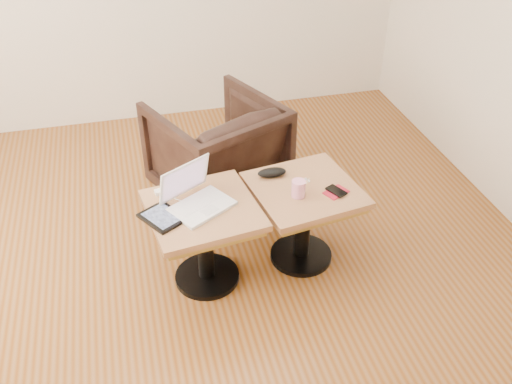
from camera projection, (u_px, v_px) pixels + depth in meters
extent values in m
cube|color=brown|center=(184.00, 290.00, 3.35)|extent=(4.50, 4.50, 0.01)
cylinder|color=black|center=(207.00, 276.00, 3.42)|extent=(0.38, 0.38, 0.03)
cylinder|color=black|center=(205.00, 245.00, 3.28)|extent=(0.10, 0.10, 0.46)
cube|color=olive|center=(203.00, 216.00, 3.15)|extent=(0.61, 0.61, 0.04)
cube|color=brown|center=(203.00, 210.00, 3.13)|extent=(0.66, 0.66, 0.04)
cylinder|color=black|center=(301.00, 255.00, 3.57)|extent=(0.38, 0.38, 0.03)
cylinder|color=black|center=(303.00, 224.00, 3.43)|extent=(0.10, 0.10, 0.46)
cube|color=olive|center=(304.00, 196.00, 3.31)|extent=(0.62, 0.62, 0.04)
cube|color=brown|center=(305.00, 190.00, 3.29)|extent=(0.67, 0.67, 0.04)
cube|color=white|center=(202.00, 207.00, 3.11)|extent=(0.40, 0.36, 0.02)
cube|color=silver|center=(198.00, 203.00, 3.12)|extent=(0.29, 0.23, 0.00)
cube|color=silver|center=(209.00, 210.00, 3.07)|extent=(0.11, 0.10, 0.00)
cube|color=white|center=(184.00, 179.00, 3.12)|extent=(0.31, 0.21, 0.22)
cube|color=maroon|center=(184.00, 179.00, 3.12)|extent=(0.27, 0.18, 0.18)
cube|color=black|center=(163.00, 217.00, 3.03)|extent=(0.27, 0.29, 0.02)
cube|color=#191E38|center=(162.00, 216.00, 3.03)|extent=(0.22, 0.24, 0.00)
cube|color=white|center=(158.00, 192.00, 3.22)|extent=(0.05, 0.05, 0.02)
ellipsoid|color=black|center=(272.00, 172.00, 3.35)|extent=(0.18, 0.08, 0.05)
cylinder|color=#DE347E|center=(298.00, 189.00, 3.18)|extent=(0.09, 0.09, 0.10)
sphere|color=white|center=(303.00, 181.00, 3.32)|extent=(0.01, 0.01, 0.01)
sphere|color=white|center=(306.00, 179.00, 3.33)|extent=(0.01, 0.01, 0.01)
sphere|color=white|center=(299.00, 179.00, 3.33)|extent=(0.01, 0.01, 0.01)
sphere|color=white|center=(309.00, 181.00, 3.32)|extent=(0.01, 0.01, 0.01)
sphere|color=white|center=(300.00, 183.00, 3.30)|extent=(0.01, 0.01, 0.01)
sphere|color=white|center=(305.00, 183.00, 3.30)|extent=(0.01, 0.01, 0.01)
cylinder|color=white|center=(303.00, 182.00, 3.32)|extent=(0.08, 0.05, 0.00)
cube|color=maroon|center=(336.00, 192.00, 3.23)|extent=(0.16, 0.14, 0.01)
cube|color=black|center=(336.00, 191.00, 3.23)|extent=(0.11, 0.13, 0.01)
imported|color=black|center=(217.00, 150.00, 3.95)|extent=(1.02, 1.03, 0.72)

